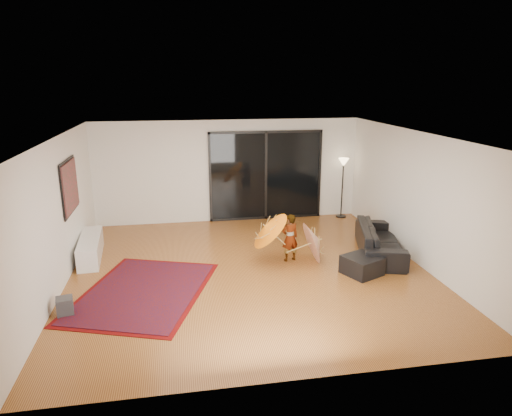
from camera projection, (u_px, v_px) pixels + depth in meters
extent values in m
plane|color=#A5682D|center=(250.00, 271.00, 9.14)|extent=(7.00, 7.00, 0.00)
plane|color=white|center=(249.00, 136.00, 8.40)|extent=(7.00, 7.00, 0.00)
plane|color=silver|center=(229.00, 171.00, 12.09)|extent=(7.00, 0.00, 7.00)
plane|color=silver|center=(296.00, 284.00, 5.46)|extent=(7.00, 0.00, 7.00)
plane|color=silver|center=(58.00, 215.00, 8.19)|extent=(0.00, 7.00, 7.00)
plane|color=silver|center=(418.00, 198.00, 9.35)|extent=(0.00, 7.00, 7.00)
cube|color=black|center=(266.00, 176.00, 12.27)|extent=(3.00, 0.04, 2.40)
cube|color=black|center=(266.00, 132.00, 11.93)|extent=(3.06, 0.06, 0.06)
cube|color=black|center=(266.00, 217.00, 12.57)|extent=(3.06, 0.06, 0.06)
cube|color=black|center=(266.00, 176.00, 12.25)|extent=(0.06, 0.06, 2.40)
cube|color=black|center=(69.00, 187.00, 9.06)|extent=(0.02, 1.28, 1.08)
cube|color=#1D4A31|center=(70.00, 186.00, 9.07)|extent=(0.03, 1.18, 0.98)
cube|color=white|center=(91.00, 248.00, 9.75)|extent=(0.54, 1.69, 0.46)
cube|color=#424244|center=(65.00, 306.00, 7.42)|extent=(0.31, 0.31, 0.29)
cube|color=#590707|center=(144.00, 292.00, 8.23)|extent=(2.89, 3.40, 0.01)
cube|color=#610E09|center=(144.00, 292.00, 8.23)|extent=(2.69, 3.19, 0.02)
imported|color=black|center=(380.00, 240.00, 9.95)|extent=(1.45, 2.35, 0.64)
cube|color=black|center=(362.00, 265.00, 8.96)|extent=(0.85, 0.85, 0.37)
cylinder|color=black|center=(341.00, 216.00, 12.73)|extent=(0.28, 0.28, 0.03)
cylinder|color=black|center=(342.00, 190.00, 12.53)|extent=(0.04, 0.04, 1.52)
cone|color=#FFD899|center=(344.00, 162.00, 12.32)|extent=(0.28, 0.28, 0.22)
imported|color=#999999|center=(290.00, 238.00, 9.54)|extent=(0.42, 0.33, 1.02)
cone|color=orange|center=(265.00, 230.00, 9.34)|extent=(0.77, 0.92, 0.77)
cylinder|color=#A48746|center=(265.00, 245.00, 9.43)|extent=(0.37, 0.02, 0.37)
cylinder|color=#A48746|center=(265.00, 225.00, 9.31)|extent=(0.05, 0.02, 0.05)
cone|color=beige|center=(320.00, 239.00, 9.50)|extent=(0.46, 0.89, 0.90)
cylinder|color=#A48746|center=(319.00, 255.00, 9.60)|extent=(0.53, 0.02, 0.20)
cylinder|color=#A48746|center=(320.00, 233.00, 9.47)|extent=(0.06, 0.02, 0.04)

